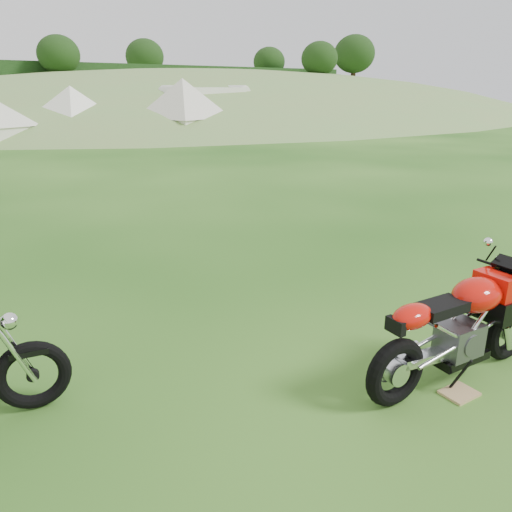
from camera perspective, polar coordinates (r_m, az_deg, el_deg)
ground at (r=5.47m, az=0.30°, el=-6.76°), size 120.00×120.00×0.00m
hillside at (r=51.61m, az=-6.10°, el=16.02°), size 80.00×64.00×8.00m
hedgerow at (r=51.61m, az=-6.10°, el=16.02°), size 36.00×1.20×8.60m
sport_motorcycle at (r=4.43m, az=22.32°, el=-6.73°), size 1.90×0.70×1.11m
plywood_board at (r=4.49m, az=22.21°, el=-14.30°), size 0.29×0.24×0.02m
tent_mid at (r=26.54m, az=-20.26°, el=15.26°), size 3.84×3.84×2.51m
tent_right at (r=25.36m, az=-8.28°, el=16.30°), size 3.90×3.90×2.71m
caravan at (r=29.43m, az=-5.81°, el=16.40°), size 5.29×2.67×2.40m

